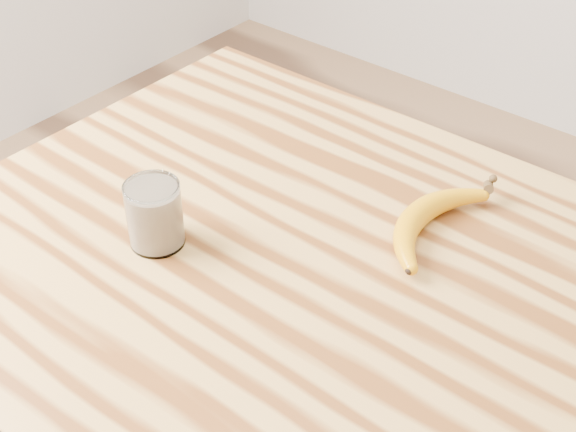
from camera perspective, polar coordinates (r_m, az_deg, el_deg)
The scene contains 3 objects.
table at distance 1.09m, azimuth 4.96°, elevation -10.74°, with size 1.20×0.80×0.90m.
smoothie_glass at distance 1.05m, azimuth -9.47°, elevation 0.09°, with size 0.07×0.07×0.09m.
banana at distance 1.10m, azimuth 9.09°, elevation 0.05°, with size 0.11×0.29×0.04m, color #CC8608, non-canonical shape.
Camera 1 is at (0.38, -0.61, 1.58)m, focal length 50.00 mm.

